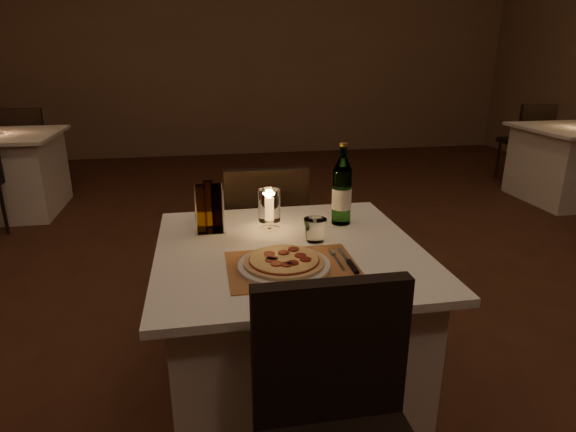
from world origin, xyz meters
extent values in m
cube|color=#4B2618|center=(0.00, 0.00, -0.01)|extent=(8.00, 10.00, 0.02)
cube|color=#87684E|center=(0.00, 5.01, 1.50)|extent=(8.00, 0.02, 3.00)
cube|color=white|center=(-0.23, -0.41, 0.35)|extent=(0.88, 0.88, 0.71)
cube|color=white|center=(-0.23, -0.41, 0.72)|extent=(1.00, 1.00, 0.03)
cube|color=black|center=(-0.23, -1.03, 0.69)|extent=(0.42, 0.05, 0.42)
cube|color=black|center=(-0.23, 0.39, 0.46)|extent=(0.42, 0.42, 0.05)
cube|color=black|center=(-0.23, 0.20, 0.69)|extent=(0.42, 0.05, 0.42)
cylinder|color=black|center=(-0.06, 0.56, 0.22)|extent=(0.03, 0.03, 0.44)
cylinder|color=black|center=(-0.40, 0.56, 0.22)|extent=(0.03, 0.03, 0.44)
cylinder|color=black|center=(-0.06, 0.22, 0.22)|extent=(0.03, 0.03, 0.44)
cylinder|color=black|center=(-0.40, 0.22, 0.22)|extent=(0.03, 0.03, 0.44)
cube|color=#A56939|center=(-0.25, -0.59, 0.74)|extent=(0.45, 0.34, 0.00)
cylinder|color=white|center=(-0.28, -0.59, 0.75)|extent=(0.32, 0.32, 0.01)
cylinder|color=#D8B77F|center=(-0.28, -0.59, 0.76)|extent=(0.28, 0.28, 0.01)
cylinder|color=maroon|center=(-0.28, -0.59, 0.77)|extent=(0.24, 0.24, 0.00)
cylinder|color=#EACC7F|center=(-0.28, -0.59, 0.77)|extent=(0.24, 0.24, 0.00)
cylinder|color=maroon|center=(-0.22, -0.58, 0.78)|extent=(0.04, 0.04, 0.00)
cylinder|color=maroon|center=(-0.24, -0.52, 0.78)|extent=(0.04, 0.04, 0.00)
cylinder|color=maroon|center=(-0.28, -0.55, 0.78)|extent=(0.04, 0.04, 0.00)
cylinder|color=maroon|center=(-0.33, -0.55, 0.78)|extent=(0.04, 0.04, 0.00)
cylinder|color=maroon|center=(-0.32, -0.59, 0.78)|extent=(0.04, 0.04, 0.00)
cylinder|color=maroon|center=(-0.33, -0.60, 0.78)|extent=(0.04, 0.04, 0.00)
cylinder|color=maroon|center=(-0.31, -0.64, 0.78)|extent=(0.04, 0.04, 0.00)
cylinder|color=maroon|center=(-0.28, -0.65, 0.78)|extent=(0.04, 0.04, 0.00)
cylinder|color=maroon|center=(-0.26, -0.64, 0.78)|extent=(0.04, 0.04, 0.00)
cylinder|color=maroon|center=(-0.21, -0.62, 0.78)|extent=(0.04, 0.04, 0.00)
cube|color=silver|center=(-0.09, -0.59, 0.75)|extent=(0.01, 0.14, 0.00)
cube|color=silver|center=(-0.09, -0.51, 0.75)|extent=(0.02, 0.05, 0.00)
cube|color=black|center=(-0.05, -0.64, 0.75)|extent=(0.02, 0.10, 0.01)
cube|color=silver|center=(-0.05, -0.53, 0.75)|extent=(0.01, 0.12, 0.00)
cylinder|color=#5C9650|center=(0.04, -0.18, 0.86)|extent=(0.08, 0.08, 0.24)
cylinder|color=#5C9650|center=(0.04, -0.18, 1.05)|extent=(0.03, 0.03, 0.04)
cylinder|color=gold|center=(0.04, -0.18, 1.08)|extent=(0.03, 0.03, 0.01)
cylinder|color=silver|center=(0.04, -0.18, 0.85)|extent=(0.08, 0.08, 0.09)
cylinder|color=white|center=(-0.28, -0.22, 0.74)|extent=(0.09, 0.09, 0.01)
cylinder|color=white|center=(-0.28, -0.22, 0.77)|extent=(0.02, 0.02, 0.04)
cylinder|color=white|center=(-0.28, -0.22, 0.85)|extent=(0.09, 0.09, 0.13)
cylinder|color=white|center=(-0.28, -0.22, 0.84)|extent=(0.02, 0.02, 0.10)
ellipsoid|color=orange|center=(-0.28, -0.22, 0.90)|extent=(0.02, 0.02, 0.03)
cube|color=white|center=(-0.52, -0.18, 0.74)|extent=(0.12, 0.12, 0.01)
cylinder|color=white|center=(-0.58, -0.23, 0.84)|extent=(0.01, 0.01, 0.18)
cylinder|color=white|center=(-0.47, -0.23, 0.84)|extent=(0.01, 0.01, 0.18)
cylinder|color=white|center=(-0.58, -0.12, 0.84)|extent=(0.01, 0.01, 0.18)
cylinder|color=white|center=(-0.47, -0.12, 0.84)|extent=(0.01, 0.01, 0.18)
cube|color=#BF8C33|center=(-0.55, -0.21, 0.85)|extent=(0.04, 0.04, 0.20)
cube|color=#3F1E14|center=(-0.49, -0.21, 0.85)|extent=(0.04, 0.04, 0.20)
cube|color=#BF8C33|center=(-0.52, -0.15, 0.85)|extent=(0.04, 0.04, 0.20)
cube|color=white|center=(-2.34, 2.65, 0.35)|extent=(0.88, 0.88, 0.71)
cylinder|color=black|center=(-2.17, 2.02, 0.22)|extent=(0.03, 0.03, 0.44)
cube|color=black|center=(-2.34, 3.45, 0.46)|extent=(0.42, 0.42, 0.05)
cube|color=black|center=(-2.34, 3.27, 0.69)|extent=(0.42, 0.05, 0.42)
cylinder|color=black|center=(-2.17, 3.62, 0.22)|extent=(0.03, 0.03, 0.44)
cylinder|color=black|center=(-2.51, 3.62, 0.22)|extent=(0.03, 0.03, 0.44)
cylinder|color=black|center=(-2.17, 3.28, 0.22)|extent=(0.03, 0.03, 0.44)
cylinder|color=black|center=(-2.51, 3.28, 0.22)|extent=(0.03, 0.03, 0.44)
cube|color=white|center=(3.11, 2.06, 0.35)|extent=(0.88, 0.88, 0.71)
cube|color=black|center=(3.11, 2.86, 0.46)|extent=(0.42, 0.42, 0.05)
cube|color=black|center=(3.11, 2.67, 0.69)|extent=(0.42, 0.05, 0.42)
cylinder|color=black|center=(3.28, 3.03, 0.22)|extent=(0.03, 0.03, 0.44)
cylinder|color=black|center=(2.94, 3.03, 0.22)|extent=(0.03, 0.03, 0.44)
cylinder|color=black|center=(3.28, 2.69, 0.22)|extent=(0.03, 0.03, 0.44)
cylinder|color=black|center=(2.94, 2.69, 0.22)|extent=(0.03, 0.03, 0.44)
camera|label=1|loc=(-0.54, -2.08, 1.45)|focal=30.00mm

